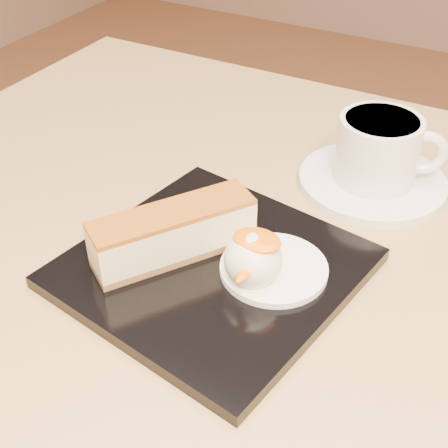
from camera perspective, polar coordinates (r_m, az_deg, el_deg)
The scene contains 9 objects.
table at distance 0.66m, azimuth -2.48°, elevation -13.55°, with size 0.80×0.80×0.72m.
dessert_plate at distance 0.53m, azimuth -1.04°, elevation -4.05°, with size 0.22×0.22×0.01m, color black.
cheesecake at distance 0.53m, azimuth -4.66°, elevation -0.80°, with size 0.11×0.14×0.05m.
cream_smear at distance 0.52m, azimuth 4.57°, elevation -4.09°, with size 0.09×0.09×0.01m, color white.
ice_cream_scoop at distance 0.50m, azimuth 2.66°, elevation -3.24°, with size 0.05×0.05×0.05m, color white.
mango_sauce at distance 0.48m, azimuth 3.04°, elevation -1.48°, with size 0.04×0.03×0.01m, color orange.
mint_sprig at distance 0.54m, azimuth 2.88°, elevation -1.32°, with size 0.03×0.02×0.00m.
saucer at distance 0.66m, azimuth 13.38°, elevation 3.78°, with size 0.15×0.15×0.01m, color white.
coffee_cup at distance 0.64m, azimuth 14.07°, elevation 6.72°, with size 0.11×0.08×0.07m.
Camera 1 is at (0.23, -0.35, 1.08)m, focal length 50.00 mm.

